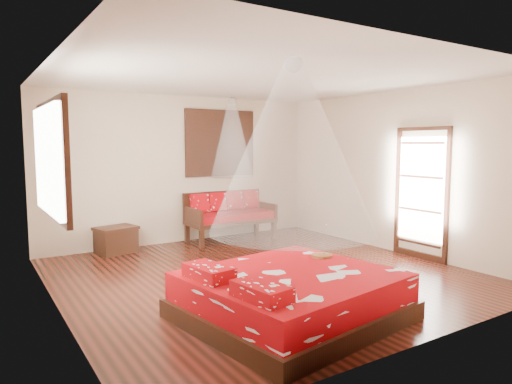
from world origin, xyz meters
The scene contains 10 objects.
room centered at (0.00, 0.00, 1.40)m, with size 5.54×5.54×2.84m.
bed centered at (-0.68, -1.57, 0.25)m, with size 2.39×2.22×0.64m.
daybed centered at (0.78, 2.38, 0.52)m, with size 1.71×0.76×0.94m.
storage_chest centered at (-1.42, 2.45, 0.23)m, with size 0.76×0.63×0.46m.
shutter_panel centered at (0.78, 2.72, 1.90)m, with size 1.52×0.06×1.32m.
window_left centered at (-2.71, 0.20, 1.70)m, with size 0.10×1.74×1.34m.
glazed_door centered at (2.72, -0.60, 1.07)m, with size 0.08×1.02×2.16m.
wine_tray centered at (0.08, -1.20, 0.56)m, with size 0.26×0.26×0.21m.
mosquito_net_main centered at (-0.66, -1.57, 1.85)m, with size 1.77×1.77×1.80m, color white.
mosquito_net_daybed centered at (0.78, 2.25, 2.00)m, with size 0.82×0.82×1.50m, color white.
Camera 1 is at (-3.56, -5.39, 1.88)m, focal length 32.00 mm.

